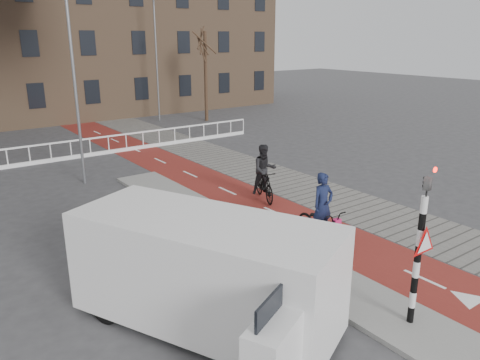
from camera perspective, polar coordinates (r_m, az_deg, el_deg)
ground at (r=12.71m, az=13.94°, el=-11.85°), size 120.00×120.00×0.00m
bike_lane at (r=20.70m, az=-4.71°, el=0.08°), size 2.50×60.00×0.01m
sidewalk at (r=22.23m, az=1.44°, el=1.33°), size 3.00×60.00×0.01m
curb_island at (r=14.85m, az=0.27°, el=-6.67°), size 1.80×16.00×0.12m
traffic_signal at (r=10.37m, az=21.13°, el=-7.17°), size 0.80×0.80×3.68m
bollard at (r=12.90m, az=6.19°, el=-8.31°), size 0.12×0.12×0.82m
cyclist_near at (r=14.35m, az=9.96°, el=-4.81°), size 0.90×2.20×2.21m
cyclist_far at (r=17.83m, az=2.98°, el=0.32°), size 1.27×2.12×2.17m
van at (r=10.13m, az=-4.30°, el=-10.96°), size 4.48×6.11×2.45m
railing at (r=24.89m, az=-26.45°, el=1.95°), size 28.00×0.10×0.99m
tree_right at (r=34.99m, az=-4.19°, el=12.40°), size 0.25×0.25×6.41m
streetlight_near at (r=20.41m, az=-19.53°, el=11.35°), size 0.12×0.12×8.68m
streetlight_right at (r=35.45m, az=-10.14°, el=14.22°), size 0.12×0.12×8.84m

